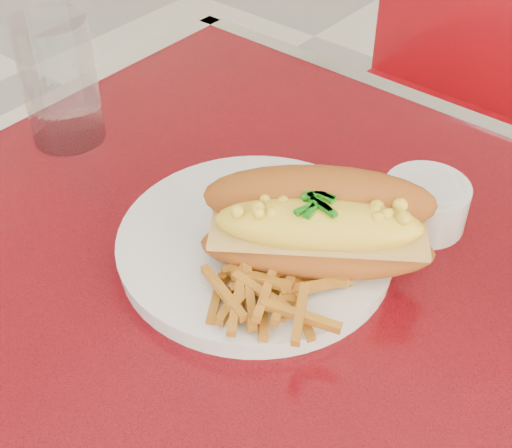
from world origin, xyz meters
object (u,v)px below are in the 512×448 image
Objects in this scene: mac_hoagie at (318,224)px; fork at (299,267)px; dinner_plate at (256,244)px; sauce_cup_left at (300,229)px; gravy_ramekin at (425,203)px; diner_table at (378,440)px; water_tumbler at (59,81)px.

mac_hoagie reaches higher than fork.
dinner_plate is 0.05m from sauce_cup_left.
dinner_plate is at bearing -125.43° from gravy_ramekin.
fork is (-0.12, 0.01, 0.18)m from diner_table.
water_tumbler is (-0.44, -0.14, 0.05)m from gravy_ramekin.
fork is (0.06, -0.01, 0.01)m from dinner_plate.
fork is 1.89× the size of sauce_cup_left.
diner_table is 7.65× the size of water_tumbler.
mac_hoagie is at bearing 0.01° from water_tumbler.
diner_table is 10.07× the size of gravy_ramekin.
sauce_cup_left is (0.02, 0.05, 0.00)m from dinner_plate.
mac_hoagie is 3.79× the size of sauce_cup_left.
gravy_ramekin is at bearing 112.43° from diner_table.
gravy_ramekin is 0.76× the size of water_tumbler.
fork is 0.78× the size of water_tumbler.
mac_hoagie is 0.15m from gravy_ramekin.
mac_hoagie is 0.05m from fork.
gravy_ramekin is at bearing 54.57° from dinner_plate.
sauce_cup_left reaches higher than fork.
sauce_cup_left is at bearing -128.64° from gravy_ramekin.
fork is at bearing -3.41° from water_tumbler.
dinner_plate is 5.79× the size of sauce_cup_left.
sauce_cup_left is at bearing 110.42° from mac_hoagie.
diner_table is at bearing -3.70° from dinner_plate.
gravy_ramekin is at bearing 36.37° from mac_hoagie.
water_tumbler is (-0.33, 0.02, 0.07)m from dinner_plate.
gravy_ramekin reaches higher than diner_table.
gravy_ramekin is 0.14m from sauce_cup_left.
mac_hoagie is at bearing -34.51° from sauce_cup_left.
diner_table is 0.25m from mac_hoagie.
mac_hoagie is 2.01× the size of fork.
diner_table is at bearing -49.32° from mac_hoagie.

